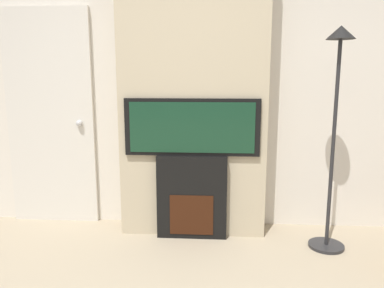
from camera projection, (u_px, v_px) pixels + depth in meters
name	position (u px, v px, depth m)	size (l,w,h in m)	color
wall_back	(194.00, 82.00, 3.44)	(6.00, 0.06, 2.70)	silver
chimney_breast	(193.00, 82.00, 3.25)	(1.27, 0.32, 2.70)	#BCAD8E
fireplace	(192.00, 196.00, 3.27)	(0.61, 0.15, 0.74)	black
television	(192.00, 127.00, 3.16)	(1.15, 0.07, 0.49)	black
floor_lamp	(336.00, 110.00, 2.91)	(0.29, 0.29, 1.78)	#262628
entry_door	(51.00, 118.00, 3.53)	(0.83, 0.09, 2.02)	silver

